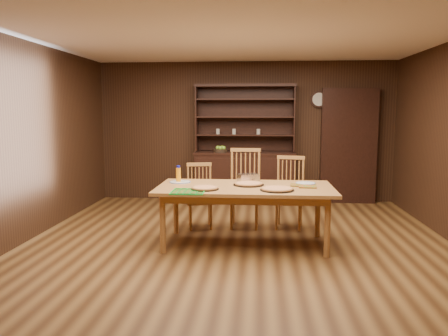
# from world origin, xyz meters

# --- Properties ---
(floor) EXTENTS (6.00, 6.00, 0.00)m
(floor) POSITION_xyz_m (0.00, 0.00, 0.00)
(floor) COLOR brown
(floor) RESTS_ON ground
(room_shell) EXTENTS (6.00, 6.00, 6.00)m
(room_shell) POSITION_xyz_m (0.00, 0.00, 1.58)
(room_shell) COLOR white
(room_shell) RESTS_ON floor
(china_hutch) EXTENTS (1.84, 0.52, 2.17)m
(china_hutch) POSITION_xyz_m (-0.00, 2.75, 0.60)
(china_hutch) COLOR black
(china_hutch) RESTS_ON floor
(doorway) EXTENTS (1.00, 0.18, 2.10)m
(doorway) POSITION_xyz_m (1.90, 2.90, 1.05)
(doorway) COLOR black
(doorway) RESTS_ON floor
(wall_clock) EXTENTS (0.30, 0.05, 0.30)m
(wall_clock) POSITION_xyz_m (1.35, 2.96, 1.90)
(wall_clock) COLOR black
(wall_clock) RESTS_ON room_shell
(dining_table) EXTENTS (2.20, 1.10, 0.75)m
(dining_table) POSITION_xyz_m (0.09, 0.16, 0.68)
(dining_table) COLOR #B07A3D
(dining_table) RESTS_ON floor
(chair_left) EXTENTS (0.45, 0.43, 0.94)m
(chair_left) POSITION_xyz_m (-0.59, 0.97, 0.49)
(chair_left) COLOR #C58A43
(chair_left) RESTS_ON floor
(chair_center) EXTENTS (0.48, 0.46, 1.14)m
(chair_center) POSITION_xyz_m (0.06, 1.09, 0.61)
(chair_center) COLOR #C58A43
(chair_center) RESTS_ON floor
(chair_right) EXTENTS (0.48, 0.47, 1.04)m
(chair_right) POSITION_xyz_m (0.72, 1.08, 0.55)
(chair_right) COLOR #C58A43
(chair_right) RESTS_ON floor
(pizza_left) EXTENTS (0.34, 0.34, 0.04)m
(pizza_left) POSITION_xyz_m (-0.38, -0.10, 0.77)
(pizza_left) COLOR black
(pizza_left) RESTS_ON dining_table
(pizza_right) EXTENTS (0.41, 0.41, 0.04)m
(pizza_right) POSITION_xyz_m (0.48, -0.09, 0.77)
(pizza_right) COLOR black
(pizza_right) RESTS_ON dining_table
(pizza_center) EXTENTS (0.39, 0.39, 0.04)m
(pizza_center) POSITION_xyz_m (0.13, 0.25, 0.77)
(pizza_center) COLOR black
(pizza_center) RESTS_ON dining_table
(cooling_rack) EXTENTS (0.47, 0.47, 0.02)m
(cooling_rack) POSITION_xyz_m (-0.56, -0.28, 0.76)
(cooling_rack) COLOR green
(cooling_rack) RESTS_ON dining_table
(plate_left) EXTENTS (0.28, 0.28, 0.02)m
(plate_left) POSITION_xyz_m (-0.77, 0.37, 0.76)
(plate_left) COLOR white
(plate_left) RESTS_ON dining_table
(plate_right) EXTENTS (0.26, 0.26, 0.02)m
(plate_right) POSITION_xyz_m (0.87, 0.41, 0.76)
(plate_right) COLOR white
(plate_right) RESTS_ON dining_table
(foil_dish) EXTENTS (0.31, 0.27, 0.10)m
(foil_dish) POSITION_xyz_m (0.12, 0.54, 0.80)
(foil_dish) COLOR white
(foil_dish) RESTS_ON dining_table
(juice_bottle) EXTENTS (0.06, 0.06, 0.23)m
(juice_bottle) POSITION_xyz_m (-0.79, 0.38, 0.86)
(juice_bottle) COLOR orange
(juice_bottle) RESTS_ON dining_table
(pot_holder_a) EXTENTS (0.23, 0.23, 0.02)m
(pot_holder_a) POSITION_xyz_m (0.87, 0.16, 0.76)
(pot_holder_a) COLOR red
(pot_holder_a) RESTS_ON dining_table
(pot_holder_b) EXTENTS (0.21, 0.21, 0.01)m
(pot_holder_b) POSITION_xyz_m (0.76, 0.26, 0.76)
(pot_holder_b) COLOR red
(pot_holder_b) RESTS_ON dining_table
(fruit_bowl) EXTENTS (0.27, 0.27, 0.12)m
(fruit_bowl) POSITION_xyz_m (-0.44, 2.69, 0.98)
(fruit_bowl) COLOR black
(fruit_bowl) RESTS_ON china_hutch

